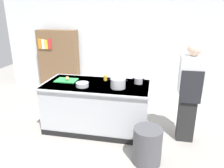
{
  "coord_description": "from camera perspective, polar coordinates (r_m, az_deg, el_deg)",
  "views": [
    {
      "loc": [
        1.01,
        -3.56,
        2.16
      ],
      "look_at": [
        0.25,
        0.2,
        0.85
      ],
      "focal_mm": 34.14,
      "sensor_mm": 36.0,
      "label": 1
    }
  ],
  "objects": [
    {
      "name": "ground_plane",
      "position": [
        4.29,
        -3.89,
        -11.45
      ],
      "size": [
        10.0,
        10.0,
        0.0
      ],
      "primitive_type": "plane",
      "color": "#9E9991"
    },
    {
      "name": "back_wall",
      "position": [
        5.79,
        1.35,
        12.3
      ],
      "size": [
        6.4,
        0.12,
        3.0
      ],
      "primitive_type": "cube",
      "color": "silver",
      "rests_on": "ground_plane"
    },
    {
      "name": "counter_island",
      "position": [
        4.07,
        -4.03,
        -5.8
      ],
      "size": [
        1.98,
        0.98,
        0.9
      ],
      "color": "#B7BABF",
      "rests_on": "ground_plane"
    },
    {
      "name": "cutting_board",
      "position": [
        4.17,
        -12.13,
        0.97
      ],
      "size": [
        0.4,
        0.28,
        0.02
      ],
      "primitive_type": "cube",
      "color": "green",
      "rests_on": "counter_island"
    },
    {
      "name": "onion",
      "position": [
        4.11,
        -11.9,
        1.46
      ],
      "size": [
        0.08,
        0.08,
        0.08
      ],
      "primitive_type": "sphere",
      "color": "tan",
      "rests_on": "cutting_board"
    },
    {
      "name": "stock_pot",
      "position": [
        3.68,
        1.63,
        0.21
      ],
      "size": [
        0.33,
        0.26,
        0.17
      ],
      "color": "#B7BABF",
      "rests_on": "counter_island"
    },
    {
      "name": "sauce_pan",
      "position": [
        3.94,
        7.1,
        0.88
      ],
      "size": [
        0.22,
        0.15,
        0.11
      ],
      "color": "#99999E",
      "rests_on": "counter_island"
    },
    {
      "name": "mixing_bowl",
      "position": [
        3.79,
        -7.96,
        -0.16
      ],
      "size": [
        0.23,
        0.23,
        0.08
      ],
      "primitive_type": "cylinder",
      "color": "#B7BABF",
      "rests_on": "counter_island"
    },
    {
      "name": "juice_cup",
      "position": [
        4.1,
        -1.8,
        1.65
      ],
      "size": [
        0.07,
        0.07,
        0.1
      ],
      "primitive_type": "cylinder",
      "color": "yellow",
      "rests_on": "counter_island"
    },
    {
      "name": "trash_bin",
      "position": [
        3.31,
        9.43,
        -15.98
      ],
      "size": [
        0.43,
        0.43,
        0.57
      ],
      "primitive_type": "cylinder",
      "color": "#4C4C51",
      "rests_on": "ground_plane"
    },
    {
      "name": "person_chef",
      "position": [
        3.75,
        20.03,
        -1.79
      ],
      "size": [
        0.38,
        0.25,
        1.72
      ],
      "rotation": [
        0.0,
        0.0,
        1.75
      ],
      "color": "#252525",
      "rests_on": "ground_plane"
    },
    {
      "name": "bookshelf",
      "position": [
        6.1,
        -14.04,
        5.9
      ],
      "size": [
        1.1,
        0.31,
        1.7
      ],
      "color": "brown",
      "rests_on": "ground_plane"
    }
  ]
}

